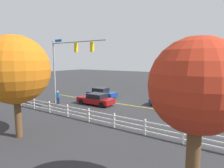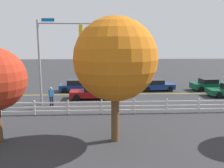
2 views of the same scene
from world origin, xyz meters
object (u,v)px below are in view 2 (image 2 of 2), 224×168
car_4 (77,86)px  tree_2 (115,59)px  car_0 (157,85)px  car_3 (209,85)px  car_2 (93,92)px  pedestrian (51,96)px

car_4 → tree_2: bearing=-79.3°
car_0 → tree_2: tree_2 is taller
car_3 → car_4: (15.68, -0.18, 0.00)m
car_2 → pedestrian: bearing=35.8°
car_4 → pedestrian: (1.62, 6.40, 0.26)m
car_0 → car_3: bearing=-3.0°
car_3 → pedestrian: size_ratio=2.60×
car_3 → tree_2: size_ratio=0.64×
car_3 → car_4: car_3 is taller
car_4 → tree_2: size_ratio=0.61×
car_0 → pedestrian: (10.98, 6.33, 0.29)m
car_0 → car_4: size_ratio=0.95×
car_3 → car_2: bearing=-168.4°
car_0 → car_2: bearing=-155.3°
car_2 → car_3: size_ratio=1.02×
car_3 → tree_2: tree_2 is taller
car_3 → pedestrian: pedestrian is taller
car_4 → pedestrian: pedestrian is taller
car_4 → car_3: bearing=-4.0°
car_0 → car_3: (-6.33, 0.12, 0.03)m
car_0 → car_4: bearing=177.6°
car_2 → car_4: 4.25m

